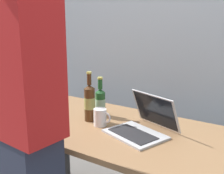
{
  "coord_description": "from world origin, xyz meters",
  "views": [
    {
      "loc": [
        0.88,
        -1.36,
        1.39
      ],
      "look_at": [
        -0.02,
        0.0,
        0.99
      ],
      "focal_mm": 45.09,
      "sensor_mm": 36.0,
      "label": 1
    }
  ],
  "objects_px": {
    "beer_bottle_green": "(100,101)",
    "person_figure": "(19,122)",
    "laptop": "(143,125)",
    "coffee_mug": "(101,117)",
    "beer_bottle_amber": "(90,102)"
  },
  "relations": [
    {
      "from": "person_figure",
      "to": "beer_bottle_amber",
      "type": "bearing_deg",
      "value": 92.11
    },
    {
      "from": "beer_bottle_amber",
      "to": "beer_bottle_green",
      "type": "xyz_separation_m",
      "value": [
        0.0,
        0.12,
        -0.02
      ]
    },
    {
      "from": "laptop",
      "to": "coffee_mug",
      "type": "distance_m",
      "value": 0.28
    },
    {
      "from": "beer_bottle_green",
      "to": "person_figure",
      "type": "bearing_deg",
      "value": -88.37
    },
    {
      "from": "laptop",
      "to": "person_figure",
      "type": "relative_size",
      "value": 0.23
    },
    {
      "from": "laptop",
      "to": "coffee_mug",
      "type": "xyz_separation_m",
      "value": [
        -0.27,
        -0.04,
        0.01
      ]
    },
    {
      "from": "laptop",
      "to": "coffee_mug",
      "type": "height_order",
      "value": "laptop"
    },
    {
      "from": "laptop",
      "to": "beer_bottle_green",
      "type": "xyz_separation_m",
      "value": [
        -0.38,
        0.11,
        0.05
      ]
    },
    {
      "from": "laptop",
      "to": "beer_bottle_green",
      "type": "height_order",
      "value": "beer_bottle_green"
    },
    {
      "from": "coffee_mug",
      "to": "laptop",
      "type": "bearing_deg",
      "value": 9.17
    },
    {
      "from": "beer_bottle_green",
      "to": "coffee_mug",
      "type": "bearing_deg",
      "value": -54.12
    },
    {
      "from": "person_figure",
      "to": "beer_bottle_green",
      "type": "bearing_deg",
      "value": 91.63
    },
    {
      "from": "beer_bottle_green",
      "to": "coffee_mug",
      "type": "xyz_separation_m",
      "value": [
        0.11,
        -0.15,
        -0.05
      ]
    },
    {
      "from": "beer_bottle_amber",
      "to": "person_figure",
      "type": "bearing_deg",
      "value": -87.89
    },
    {
      "from": "laptop",
      "to": "beer_bottle_amber",
      "type": "relative_size",
      "value": 1.28
    }
  ]
}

